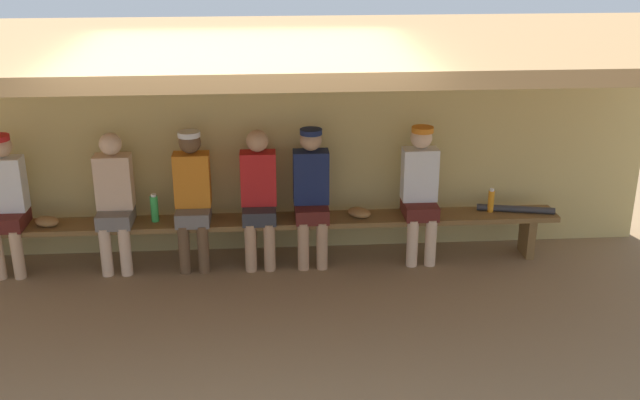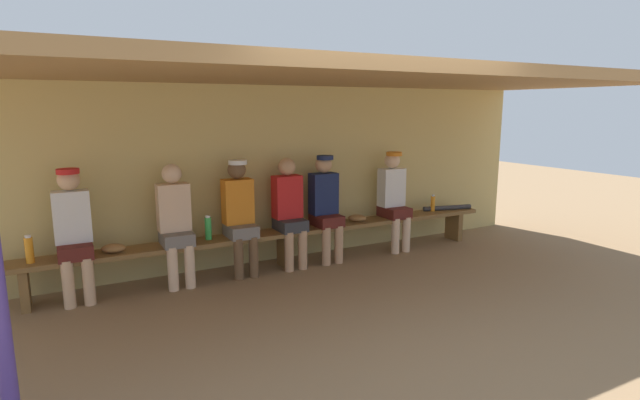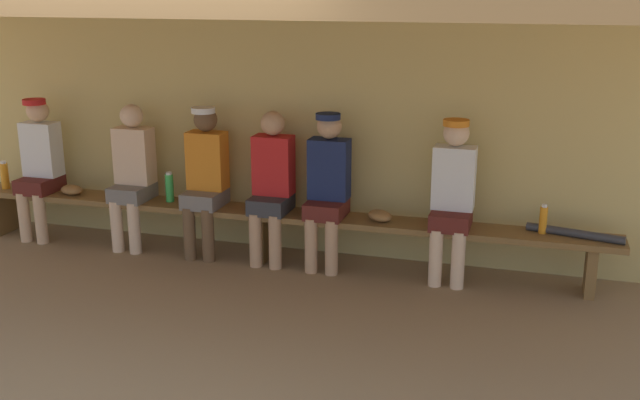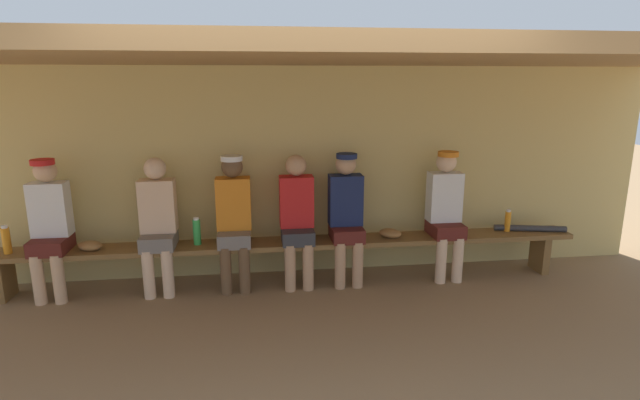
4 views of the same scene
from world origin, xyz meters
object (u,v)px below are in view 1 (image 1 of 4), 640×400
object	(u,v)px
player_in_white	(6,197)
baseball_bat	(516,209)
player_in_red	(311,190)
bench	(252,226)
player_middle	(192,193)
baseball_glove_worn	(359,213)
player_in_blue	(259,193)
water_bottle_blue	(491,201)
baseball_glove_tan	(47,221)
water_bottle_orange	(154,208)
player_with_sunglasses	(114,196)
player_near_post	(420,187)

from	to	relation	value
player_in_white	baseball_bat	world-z (taller)	player_in_white
player_in_white	player_in_red	bearing A→B (deg)	0.00
bench	baseball_bat	distance (m)	2.61
player_middle	baseball_bat	world-z (taller)	player_middle
baseball_glove_worn	player_middle	bearing A→B (deg)	-141.46
player_in_blue	water_bottle_blue	size ratio (longest dim) A/B	5.53
player_in_blue	baseball_glove_worn	world-z (taller)	player_in_blue
baseball_glove_tan	baseball_bat	world-z (taller)	baseball_glove_tan
player_in_red	player_in_white	distance (m)	2.86
baseball_glove_worn	water_bottle_blue	bearing A→B (deg)	41.22
baseball_glove_worn	water_bottle_orange	bearing A→B (deg)	-141.82
player_with_sunglasses	baseball_glove_tan	xyz separation A→B (m)	(-0.64, -0.03, -0.22)
player_in_red	water_bottle_orange	size ratio (longest dim) A/B	4.85
baseball_glove_tan	baseball_glove_worn	size ratio (longest dim) A/B	1.00
player_in_white	water_bottle_orange	world-z (taller)	player_in_white
player_near_post	baseball_glove_worn	bearing A→B (deg)	-178.42
bench	player_in_white	bearing A→B (deg)	179.91
water_bottle_orange	baseball_bat	xyz separation A→B (m)	(3.53, -0.02, -0.10)
bench	baseball_glove_worn	bearing A→B (deg)	-0.70
player_with_sunglasses	baseball_bat	size ratio (longest dim) A/B	1.77
player_middle	player_in_red	xyz separation A→B (m)	(1.13, 0.00, 0.00)
player_middle	baseball_glove_tan	size ratio (longest dim) A/B	5.60
water_bottle_blue	player_near_post	bearing A→B (deg)	-177.50
baseball_glove_worn	baseball_bat	world-z (taller)	baseball_glove_worn
player_in_red	water_bottle_orange	distance (m)	1.51
player_in_red	baseball_glove_worn	size ratio (longest dim) A/B	5.60
bench	player_in_red	xyz separation A→B (m)	(0.58, 0.00, 0.36)
player_in_white	player_near_post	bearing A→B (deg)	0.00
baseball_glove_worn	player_in_red	bearing A→B (deg)	-142.89
player_in_blue	water_bottle_orange	world-z (taller)	player_in_blue
player_in_white	baseball_glove_tan	distance (m)	0.43
player_middle	player_near_post	world-z (taller)	same
player_with_sunglasses	player_in_white	size ratio (longest dim) A/B	0.99
water_bottle_orange	baseball_glove_worn	world-z (taller)	water_bottle_orange
player_middle	player_in_red	distance (m)	1.13
player_middle	baseball_glove_tan	bearing A→B (deg)	-178.84
player_near_post	baseball_glove_tan	distance (m)	3.58
baseball_glove_tan	baseball_bat	size ratio (longest dim) A/B	0.32
player_in_red	player_in_blue	xyz separation A→B (m)	(-0.51, -0.00, -0.02)
player_middle	player_in_red	world-z (taller)	same
baseball_glove_tan	baseball_bat	bearing A→B (deg)	-160.91
bench	player_with_sunglasses	world-z (taller)	player_with_sunglasses
player_in_blue	player_in_white	world-z (taller)	player_in_white
player_with_sunglasses	baseball_glove_tan	bearing A→B (deg)	-177.56
bench	player_near_post	size ratio (longest dim) A/B	4.46
player_near_post	baseball_bat	bearing A→B (deg)	-0.21
water_bottle_orange	player_in_blue	bearing A→B (deg)	-0.96
water_bottle_orange	player_in_red	bearing A→B (deg)	-0.62
player_near_post	baseball_bat	xyz separation A→B (m)	(0.97, -0.00, -0.25)
player_in_red	player_near_post	xyz separation A→B (m)	(1.06, 0.00, 0.00)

